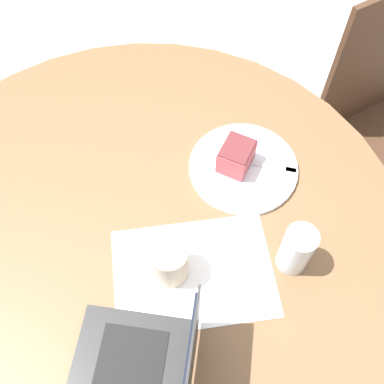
# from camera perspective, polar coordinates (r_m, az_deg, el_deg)

# --- Properties ---
(ground_plane) EXTENTS (12.00, 12.00, 0.00)m
(ground_plane) POSITION_cam_1_polar(r_m,az_deg,el_deg) (1.76, -4.30, -16.32)
(ground_plane) COLOR #B7AD9E
(dining_table) EXTENTS (1.27, 1.27, 0.78)m
(dining_table) POSITION_cam_1_polar(r_m,az_deg,el_deg) (1.16, -6.34, -8.40)
(dining_table) COLOR brown
(dining_table) RESTS_ON ground_plane
(chair) EXTENTS (0.44, 0.44, 0.97)m
(chair) POSITION_cam_1_polar(r_m,az_deg,el_deg) (1.67, 22.72, 7.15)
(chair) COLOR #472D1E
(chair) RESTS_ON ground_plane
(paper_document) EXTENTS (0.40, 0.34, 0.00)m
(paper_document) POSITION_cam_1_polar(r_m,az_deg,el_deg) (0.99, 0.17, -10.21)
(paper_document) COLOR white
(paper_document) RESTS_ON dining_table
(plate) EXTENTS (0.27, 0.27, 0.01)m
(plate) POSITION_cam_1_polar(r_m,az_deg,el_deg) (1.12, 6.52, 3.11)
(plate) COLOR silver
(plate) RESTS_ON dining_table
(cake_slice) EXTENTS (0.11, 0.11, 0.07)m
(cake_slice) POSITION_cam_1_polar(r_m,az_deg,el_deg) (1.09, 5.64, 4.55)
(cake_slice) COLOR #B74C51
(cake_slice) RESTS_ON plate
(fork) EXTENTS (0.14, 0.12, 0.00)m
(fork) POSITION_cam_1_polar(r_m,az_deg,el_deg) (1.12, 9.80, 3.24)
(fork) COLOR silver
(fork) RESTS_ON plate
(coffee_glass) EXTENTS (0.08, 0.08, 0.11)m
(coffee_glass) POSITION_cam_1_polar(r_m,az_deg,el_deg) (0.94, -2.88, -8.88)
(coffee_glass) COLOR #C6AD89
(coffee_glass) RESTS_ON dining_table
(water_glass) EXTENTS (0.07, 0.07, 0.13)m
(water_glass) POSITION_cam_1_polar(r_m,az_deg,el_deg) (0.97, 13.11, -7.11)
(water_glass) COLOR silver
(water_glass) RESTS_ON dining_table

